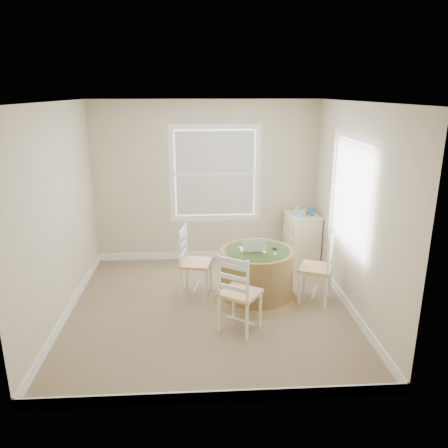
{
  "coord_description": "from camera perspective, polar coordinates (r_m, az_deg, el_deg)",
  "views": [
    {
      "loc": [
        -0.13,
        -5.12,
        2.72
      ],
      "look_at": [
        0.21,
        0.45,
        1.01
      ],
      "focal_mm": 35.0,
      "sensor_mm": 36.0,
      "label": 1
    }
  ],
  "objects": [
    {
      "name": "cup_cream",
      "position": [
        7.15,
        9.48,
        1.93
      ],
      "size": [
        0.07,
        0.07,
        0.09
      ],
      "primitive_type": "cylinder",
      "color": "beige",
      "rests_on": "corner_chest"
    },
    {
      "name": "round_table",
      "position": [
        5.9,
        4.27,
        -6.31
      ],
      "size": [
        1.17,
        1.17,
        0.71
      ],
      "rotation": [
        0.0,
        0.0,
        -0.23
      ],
      "color": "olive",
      "rests_on": "ground"
    },
    {
      "name": "chair_right",
      "position": [
        5.93,
        11.92,
        -5.61
      ],
      "size": [
        0.54,
        0.55,
        0.95
      ],
      "primitive_type": null,
      "rotation": [
        0.0,
        0.0,
        -1.99
      ],
      "color": "white",
      "rests_on": "ground"
    },
    {
      "name": "box_blue",
      "position": [
        6.98,
        11.45,
        1.57
      ],
      "size": [
        0.09,
        0.09,
        0.12
      ],
      "primitive_type": "cube",
      "rotation": [
        0.0,
        0.0,
        0.11
      ],
      "color": "#316595",
      "rests_on": "corner_chest"
    },
    {
      "name": "chair_near",
      "position": [
        5.13,
        2.13,
        -8.95
      ],
      "size": [
        0.57,
        0.57,
        0.95
      ],
      "primitive_type": null,
      "rotation": [
        0.0,
        0.0,
        2.55
      ],
      "color": "white",
      "rests_on": "ground"
    },
    {
      "name": "phone",
      "position": [
        5.66,
        6.7,
        -3.93
      ],
      "size": [
        0.06,
        0.1,
        0.02
      ],
      "primitive_type": "cube",
      "rotation": [
        0.0,
        0.0,
        -0.23
      ],
      "color": "#B7BABF",
      "rests_on": "round_table"
    },
    {
      "name": "box_yellow",
      "position": [
        7.08,
        10.62,
        1.6
      ],
      "size": [
        0.16,
        0.12,
        0.06
      ],
      "primitive_type": "cube",
      "rotation": [
        0.0,
        0.0,
        0.11
      ],
      "color": "gold",
      "rests_on": "corner_chest"
    },
    {
      "name": "tissue_box",
      "position": [
        6.87,
        9.98,
        1.33
      ],
      "size": [
        0.13,
        0.13,
        0.1
      ],
      "primitive_type": "cube",
      "rotation": [
        0.0,
        0.0,
        0.11
      ],
      "color": "#5DA6D6",
      "rests_on": "corner_chest"
    },
    {
      "name": "chair_left",
      "position": [
        5.98,
        -3.71,
        -5.08
      ],
      "size": [
        0.48,
        0.49,
        0.95
      ],
      "primitive_type": null,
      "rotation": [
        0.0,
        0.0,
        1.37
      ],
      "color": "white",
      "rests_on": "ground"
    },
    {
      "name": "keys",
      "position": [
        5.82,
        6.64,
        -3.29
      ],
      "size": [
        0.07,
        0.06,
        0.02
      ],
      "primitive_type": "cube",
      "rotation": [
        0.0,
        0.0,
        -0.23
      ],
      "color": "black",
      "rests_on": "round_table"
    },
    {
      "name": "corner_chest",
      "position": [
        7.17,
        10.06,
        -1.95
      ],
      "size": [
        0.54,
        0.68,
        0.84
      ],
      "rotation": [
        0.0,
        0.0,
        0.11
      ],
      "color": "#F9E6BA",
      "rests_on": "ground"
    },
    {
      "name": "laptop",
      "position": [
        5.75,
        3.75,
        -3.21
      ],
      "size": [
        0.33,
        0.3,
        0.22
      ],
      "rotation": [
        0.0,
        0.0,
        3.25
      ],
      "color": "white",
      "rests_on": "round_table"
    },
    {
      "name": "room",
      "position": [
        5.48,
        -0.28,
        1.99
      ],
      "size": [
        3.64,
        3.64,
        2.64
      ],
      "color": "#817152",
      "rests_on": "ground"
    },
    {
      "name": "mouse",
      "position": [
        5.69,
        5.26,
        -3.7
      ],
      "size": [
        0.07,
        0.1,
        0.03
      ],
      "primitive_type": "ellipsoid",
      "rotation": [
        0.0,
        0.0,
        -0.23
      ],
      "color": "white",
      "rests_on": "round_table"
    }
  ]
}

